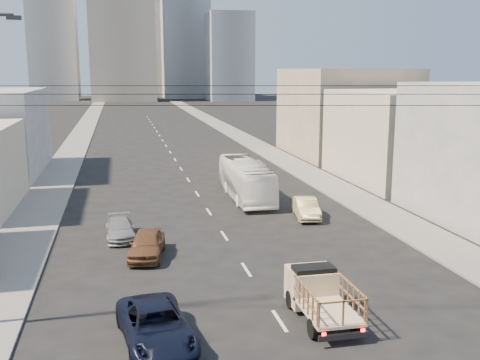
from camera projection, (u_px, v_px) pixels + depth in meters
name	position (u px, v px, depth m)	size (l,w,h in m)	color
ground	(295.00, 344.00, 20.50)	(420.00, 420.00, 0.00)	black
sidewalk_left	(81.00, 136.00, 85.20)	(3.50, 180.00, 0.12)	slate
sidewalk_right	(232.00, 132.00, 90.06)	(3.50, 180.00, 0.12)	slate
lane_dashes	(168.00, 149.00, 71.34)	(0.15, 104.00, 0.01)	silver
flatbed_pickup	(320.00, 292.00, 22.48)	(1.95, 4.41, 1.90)	beige
navy_pickup	(156.00, 326.00, 20.40)	(2.36, 5.13, 1.42)	black
city_bus	(246.00, 179.00, 43.67)	(2.51, 10.73, 2.99)	white
sedan_brown	(147.00, 244.00, 29.95)	(1.71, 4.24, 1.44)	brown
sedan_tan	(306.00, 208.00, 38.00)	(1.42, 4.08, 1.34)	tan
sedan_grey	(120.00, 229.00, 33.30)	(1.63, 4.01, 1.16)	gray
overhead_wires	(287.00, 95.00, 20.21)	(23.01, 5.02, 0.72)	black
bldg_right_mid	(408.00, 136.00, 50.62)	(11.00, 14.00, 8.00)	#BEB299
bldg_right_far	(344.00, 112.00, 65.88)	(12.00, 16.00, 10.00)	gray
high_rise_tower	(121.00, 5.00, 176.95)	(20.00, 20.00, 60.00)	tan
midrise_ne	(185.00, 41.00, 197.81)	(16.00, 16.00, 40.00)	gray
midrise_nw	(54.00, 48.00, 184.49)	(15.00, 15.00, 34.00)	gray
midrise_back	(148.00, 37.00, 209.33)	(18.00, 18.00, 44.00)	gray
midrise_east	(229.00, 57.00, 182.27)	(14.00, 14.00, 28.00)	gray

